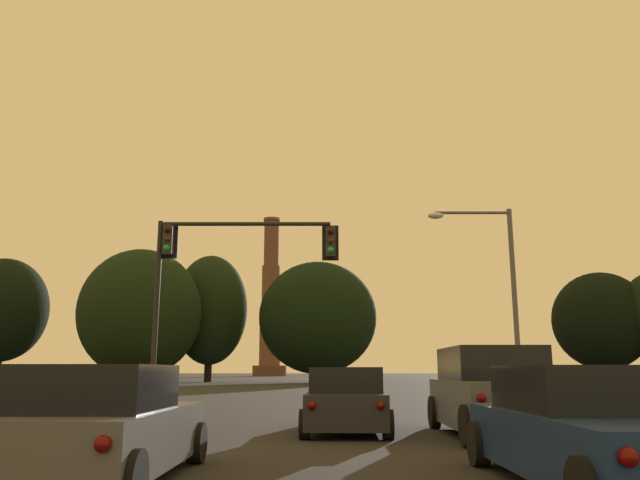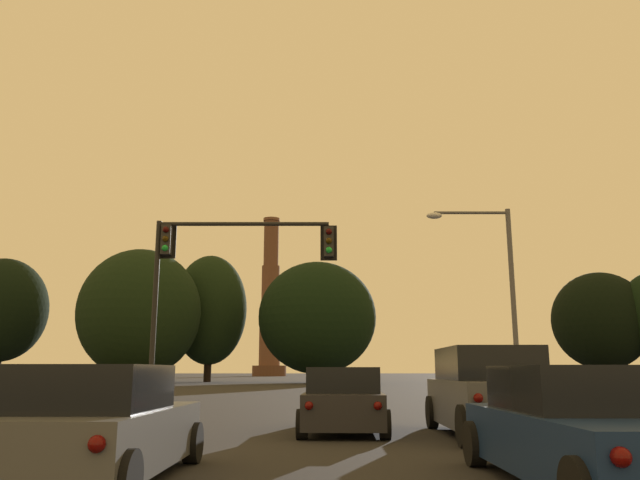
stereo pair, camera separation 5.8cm
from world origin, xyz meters
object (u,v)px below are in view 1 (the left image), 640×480
(hatchback_center_lane_front, at_px, (345,402))
(street_lamp, at_px, (498,281))
(traffic_light_overhead_left, at_px, (217,263))
(hatchback_left_lane_second, at_px, (102,428))
(sedan_right_lane_second, at_px, (590,431))
(smokestack, at_px, (270,312))
(suv_right_lane_front, at_px, (491,393))

(hatchback_center_lane_front, bearing_deg, street_lamp, 58.83)
(traffic_light_overhead_left, height_order, street_lamp, street_lamp)
(hatchback_left_lane_second, xyz_separation_m, street_lamp, (9.84, 16.48, 4.20))
(sedan_right_lane_second, relative_size, hatchback_left_lane_second, 1.14)
(sedan_right_lane_second, distance_m, street_lamp, 17.86)
(sedan_right_lane_second, relative_size, traffic_light_overhead_left, 0.73)
(hatchback_left_lane_second, height_order, street_lamp, street_lamp)
(hatchback_left_lane_second, relative_size, traffic_light_overhead_left, 0.64)
(sedan_right_lane_second, bearing_deg, smokestack, 95.80)
(sedan_right_lane_second, bearing_deg, traffic_light_overhead_left, 116.21)
(hatchback_center_lane_front, distance_m, suv_right_lane_front, 3.23)
(hatchback_center_lane_front, relative_size, smokestack, 0.11)
(traffic_light_overhead_left, relative_size, smokestack, 0.17)
(hatchback_left_lane_second, relative_size, street_lamp, 0.53)
(suv_right_lane_front, bearing_deg, hatchback_center_lane_front, 163.97)
(hatchback_center_lane_front, height_order, street_lamp, street_lamp)
(sedan_right_lane_second, bearing_deg, hatchback_left_lane_second, 175.57)
(hatchback_center_lane_front, relative_size, traffic_light_overhead_left, 0.64)
(smokestack, bearing_deg, traffic_light_overhead_left, -86.24)
(hatchback_center_lane_front, height_order, suv_right_lane_front, suv_right_lane_front)
(sedan_right_lane_second, distance_m, traffic_light_overhead_left, 15.69)
(traffic_light_overhead_left, bearing_deg, suv_right_lane_front, -46.29)
(sedan_right_lane_second, height_order, traffic_light_overhead_left, traffic_light_overhead_left)
(sedan_right_lane_second, bearing_deg, suv_right_lane_front, 85.39)
(street_lamp, xyz_separation_m, smokestack, (-19.34, 128.84, 10.44))
(sedan_right_lane_second, distance_m, hatchback_center_lane_front, 7.43)
(suv_right_lane_front, relative_size, smokestack, 0.13)
(suv_right_lane_front, height_order, traffic_light_overhead_left, traffic_light_overhead_left)
(suv_right_lane_front, height_order, smokestack, smokestack)
(hatchback_left_lane_second, distance_m, traffic_light_overhead_left, 13.79)
(suv_right_lane_front, relative_size, street_lamp, 0.63)
(sedan_right_lane_second, distance_m, smokestack, 147.29)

